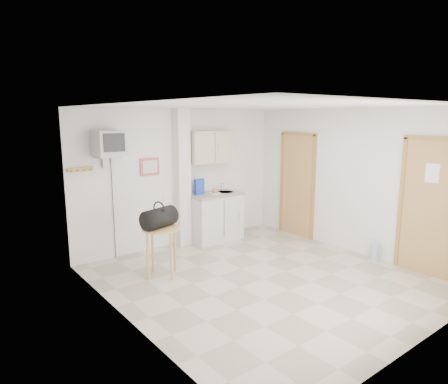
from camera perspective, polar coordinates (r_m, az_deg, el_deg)
ground at (r=6.06m, az=5.70°, el=-12.24°), size 4.50×4.50×0.00m
room_envelope at (r=5.87m, az=7.08°, el=2.61°), size 4.24×4.54×2.55m
kitchenette at (r=7.64m, az=-1.45°, el=-1.02°), size 1.03×0.58×2.10m
crt_television at (r=6.52m, az=-16.12°, el=6.59°), size 0.44×0.45×2.15m
round_table at (r=6.02m, az=-8.98°, el=-6.07°), size 0.57×0.57×0.75m
duffel_bag at (r=5.93m, az=-9.24°, el=-3.64°), size 0.59×0.44×0.40m
water_bottle at (r=7.14m, az=20.75°, el=-7.93°), size 0.12×0.12×0.36m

